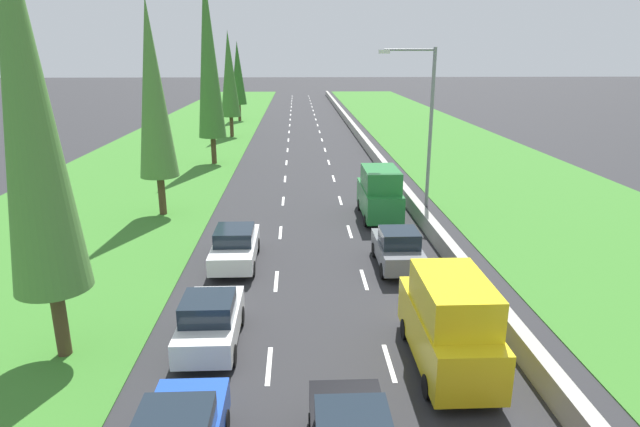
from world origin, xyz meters
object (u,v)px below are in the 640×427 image
Objects in this scene: white_hatchback_left_lane at (210,321)px; poplar_tree_nearest at (25,95)px; poplar_tree_second at (153,91)px; poplar_tree_fourth at (229,74)px; yellow_van_right_lane at (449,323)px; grey_hatchback_right_lane at (398,249)px; poplar_tree_third at (208,55)px; green_van_right_lane at (380,193)px; poplar_tree_fifth at (238,73)px; white_sedan_left_lane at (235,246)px; street_light_mast at (425,117)px.

poplar_tree_nearest is at bearing -175.36° from white_hatchback_left_lane.
poplar_tree_second reaches higher than poplar_tree_fourth.
grey_hatchback_right_lane is at bearing 90.50° from yellow_van_right_lane.
yellow_van_right_lane is 32.79m from poplar_tree_third.
poplar_tree_fifth reaches higher than green_van_right_lane.
grey_hatchback_right_lane is at bearing 29.74° from poplar_tree_nearest.
poplar_tree_second reaches higher than white_sedan_left_lane.
grey_hatchback_right_lane is 39.32m from poplar_tree_fourth.
white_sedan_left_lane is (-6.90, 8.16, -0.59)m from yellow_van_right_lane.
poplar_tree_second is (-11.96, 1.23, 5.39)m from green_van_right_lane.
poplar_tree_nearest reaches higher than poplar_tree_fifth.
green_van_right_lane reaches higher than grey_hatchback_right_lane.
white_hatchback_left_lane is at bearing -90.27° from white_sedan_left_lane.
poplar_tree_nearest is at bearing -121.54° from white_sedan_left_lane.
green_van_right_lane is 32.76m from poplar_tree_fourth.
poplar_tree_fourth is (-11.15, 37.27, 5.70)m from grey_hatchback_right_lane.
poplar_tree_second is at bearing 174.11° from green_van_right_lane.
poplar_tree_fourth reaches higher than green_van_right_lane.
poplar_tree_nearest is at bearing -150.26° from grey_hatchback_right_lane.
white_hatchback_left_lane is at bearing -118.72° from green_van_right_lane.
street_light_mast is (3.11, 9.41, 4.40)m from grey_hatchback_right_lane.
yellow_van_right_lane is 60.35m from poplar_tree_fifth.
yellow_van_right_lane is 10.70m from white_sedan_left_lane.
green_van_right_lane is at bearing 41.61° from white_sedan_left_lane.
poplar_tree_fourth is 1.08× the size of poplar_tree_fifth.
poplar_tree_third is 29.05m from poplar_tree_fifth.
white_sedan_left_lane is 0.39× the size of poplar_tree_second.
poplar_tree_third reaches higher than poplar_tree_fourth.
poplar_tree_fourth is at bearing 90.89° from poplar_tree_third.
poplar_tree_fourth is (0.02, 43.65, -1.10)m from poplar_tree_nearest.
yellow_van_right_lane is 12.90m from poplar_tree_nearest.
yellow_van_right_lane is at bearing -49.81° from white_sedan_left_lane.
white_sedan_left_lane is (0.03, 6.72, -0.02)m from white_hatchback_left_lane.
street_light_mast is at bearing -43.18° from poplar_tree_third.
poplar_tree_fifth is at bearing 92.35° from poplar_tree_fourth.
grey_hatchback_right_lane is 15.48m from poplar_tree_second.
poplar_tree_nearest is (-4.31, -0.35, 6.80)m from white_hatchback_left_lane.
poplar_tree_third is 1.67× the size of street_light_mast.
poplar_tree_fourth is (0.54, 29.04, -0.25)m from poplar_tree_second.
grey_hatchback_right_lane is 26.24m from poplar_tree_third.
poplar_tree_nearest reaches higher than white_hatchback_left_lane.
yellow_van_right_lane is at bearing -5.56° from poplar_tree_nearest.
green_van_right_lane is 14.87m from white_hatchback_left_lane.
poplar_tree_third is (-10.92, 22.58, 7.71)m from grey_hatchback_right_lane.
grey_hatchback_right_lane is 14.55m from poplar_tree_nearest.
street_light_mast is at bearing 79.77° from yellow_van_right_lane.
poplar_tree_nearest is 21.42m from street_light_mast.
green_van_right_lane is (0.21, 14.48, 0.00)m from yellow_van_right_lane.
poplar_tree_fifth is 44.66m from street_light_mast.
white_sedan_left_lane is at bearing 58.46° from poplar_tree_nearest.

